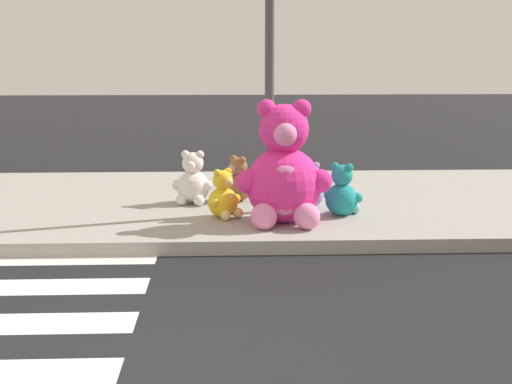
# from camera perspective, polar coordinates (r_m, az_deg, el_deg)

# --- Properties ---
(sidewalk) EXTENTS (28.00, 4.40, 0.15)m
(sidewalk) POSITION_cam_1_polar(r_m,az_deg,el_deg) (9.73, -5.15, -0.98)
(sidewalk) COLOR #9E9B93
(sidewalk) RESTS_ON ground_plane
(sign_pole) EXTENTS (0.56, 0.11, 3.20)m
(sign_pole) POSITION_cam_1_polar(r_m,az_deg,el_deg) (8.73, 1.05, 9.42)
(sign_pole) COLOR #4C4C51
(sign_pole) RESTS_ON sidewalk
(plush_pink_large) EXTENTS (1.08, 0.94, 1.40)m
(plush_pink_large) POSITION_cam_1_polar(r_m,az_deg,el_deg) (8.26, 2.18, 1.38)
(plush_pink_large) COLOR #F22D93
(plush_pink_large) RESTS_ON sidewalk
(plush_red) EXTENTS (0.35, 0.35, 0.49)m
(plush_red) POSITION_cam_1_polar(r_m,az_deg,el_deg) (9.97, 1.06, 0.93)
(plush_red) COLOR red
(plush_red) RESTS_ON sidewalk
(plush_brown) EXTENTS (0.42, 0.42, 0.59)m
(plush_brown) POSITION_cam_1_polar(r_m,az_deg,el_deg) (9.52, -1.48, 0.70)
(plush_brown) COLOR olive
(plush_brown) RESTS_ON sidewalk
(plush_lavender) EXTENTS (0.42, 0.41, 0.57)m
(plush_lavender) POSITION_cam_1_polar(r_m,az_deg,el_deg) (9.17, 4.17, 0.22)
(plush_lavender) COLOR #B28CD8
(plush_lavender) RESTS_ON sidewalk
(plush_yellow) EXTENTS (0.41, 0.42, 0.58)m
(plush_yellow) POSITION_cam_1_polar(r_m,az_deg,el_deg) (8.59, -2.51, -0.47)
(plush_yellow) COLOR yellow
(plush_yellow) RESTS_ON sidewalk
(plush_teal) EXTENTS (0.44, 0.46, 0.63)m
(plush_teal) POSITION_cam_1_polar(r_m,az_deg,el_deg) (8.76, 6.70, -0.18)
(plush_teal) COLOR teal
(plush_teal) RESTS_ON sidewalk
(plush_white) EXTENTS (0.52, 0.48, 0.68)m
(plush_white) POSITION_cam_1_polar(r_m,az_deg,el_deg) (9.40, -4.93, 0.75)
(plush_white) COLOR white
(plush_white) RESTS_ON sidewalk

